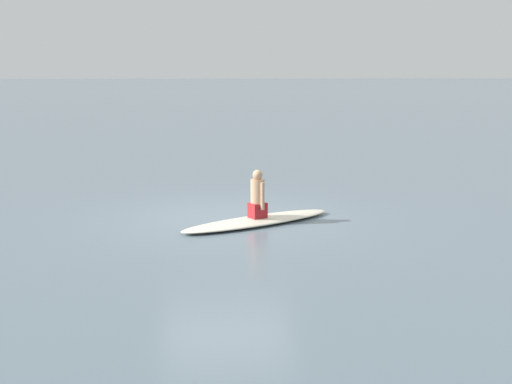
# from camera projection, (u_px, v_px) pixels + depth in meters

# --- Properties ---
(ground_plane) EXTENTS (400.00, 400.00, 0.00)m
(ground_plane) POSITION_uv_depth(u_px,v_px,m) (226.00, 219.00, 12.93)
(ground_plane) COLOR slate
(surfboard) EXTENTS (3.18, 2.23, 0.12)m
(surfboard) POSITION_uv_depth(u_px,v_px,m) (258.00, 221.00, 12.49)
(surfboard) COLOR silver
(surfboard) RESTS_ON ground
(person_paddler) EXTENTS (0.38, 0.38, 0.90)m
(person_paddler) POSITION_uv_depth(u_px,v_px,m) (258.00, 196.00, 12.41)
(person_paddler) COLOR #A51E23
(person_paddler) RESTS_ON surfboard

